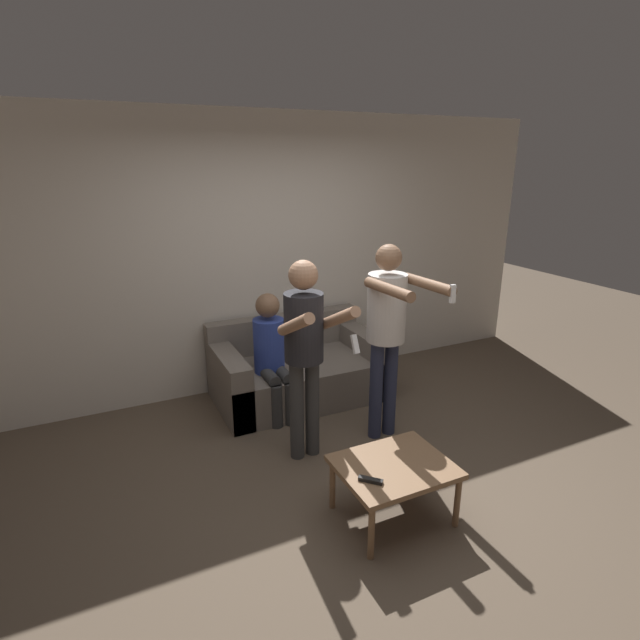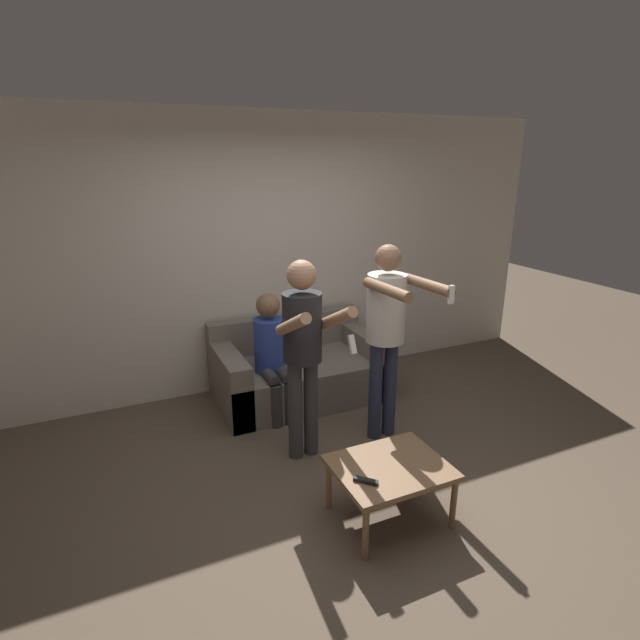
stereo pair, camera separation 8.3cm
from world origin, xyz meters
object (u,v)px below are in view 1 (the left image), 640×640
Objects in this scene: person_standing_left at (305,341)px; person_seated at (271,351)px; couch at (298,371)px; coffee_table at (394,470)px; remote_on_table at (371,480)px; person_standing_right at (388,321)px.

person_seated is (0.01, 0.78, -0.36)m from person_standing_left.
person_seated is at bearing -147.16° from couch.
remote_on_table is at bearing -159.02° from coffee_table.
person_standing_right is at bearing -48.12° from person_seated.
couch is 0.54m from person_seated.
person_standing_right is 1.37m from remote_on_table.
coffee_table is (0.22, -0.90, -0.62)m from person_standing_left.
person_standing_left is 11.92× the size of remote_on_table.
remote_on_table is (-0.37, -1.99, 0.15)m from couch.
coffee_table is at bearing -82.84° from person_seated.
coffee_table is at bearing -118.94° from person_standing_right.
person_standing_left is at bearing 104.09° from coffee_table.
person_standing_left is 1.13m from remote_on_table.
person_standing_right is 1.22m from coffee_table.
coffee_table is (-0.49, -0.89, -0.67)m from person_standing_right.
remote_on_table is at bearing -90.77° from person_seated.
person_seated is at bearing 97.16° from coffee_table.
person_standing_right reaches higher than remote_on_table.
person_standing_right is at bearing 61.06° from coffee_table.
person_standing_left is 0.96× the size of person_standing_right.
person_seated is 1.71m from coffee_table.
couch is 2.24× the size of coffee_table.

